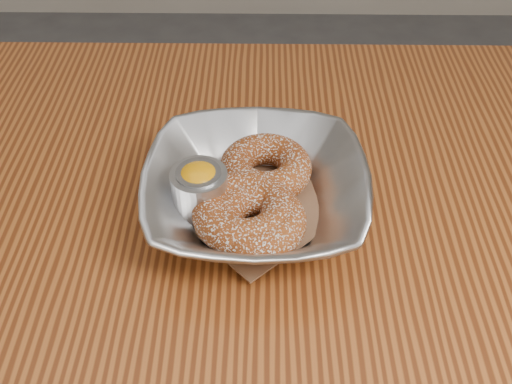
{
  "coord_description": "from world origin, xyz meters",
  "views": [
    {
      "loc": [
        0.06,
        -0.41,
        1.2
      ],
      "look_at": [
        0.05,
        0.04,
        0.78
      ],
      "focal_mm": 42.0,
      "sensor_mm": 36.0,
      "label": 1
    }
  ],
  "objects_px": {
    "serving_bowl": "(256,193)",
    "donut_extra": "(257,221)",
    "table": "(210,299)",
    "donut_back": "(266,168)",
    "donut_front": "(245,212)",
    "ramekin": "(200,189)"
  },
  "relations": [
    {
      "from": "table",
      "to": "serving_bowl",
      "type": "distance_m",
      "value": 0.14
    },
    {
      "from": "serving_bowl",
      "to": "ramekin",
      "type": "height_order",
      "value": "ramekin"
    },
    {
      "from": "serving_bowl",
      "to": "ramekin",
      "type": "distance_m",
      "value": 0.06
    },
    {
      "from": "donut_extra",
      "to": "ramekin",
      "type": "distance_m",
      "value": 0.07
    },
    {
      "from": "donut_front",
      "to": "serving_bowl",
      "type": "bearing_deg",
      "value": 70.28
    },
    {
      "from": "table",
      "to": "donut_back",
      "type": "xyz_separation_m",
      "value": [
        0.06,
        0.08,
        0.13
      ]
    },
    {
      "from": "ramekin",
      "to": "donut_back",
      "type": "bearing_deg",
      "value": 33.94
    },
    {
      "from": "serving_bowl",
      "to": "donut_extra",
      "type": "distance_m",
      "value": 0.04
    },
    {
      "from": "table",
      "to": "donut_extra",
      "type": "bearing_deg",
      "value": 2.2
    },
    {
      "from": "donut_front",
      "to": "ramekin",
      "type": "distance_m",
      "value": 0.05
    },
    {
      "from": "table",
      "to": "donut_front",
      "type": "relative_size",
      "value": 11.2
    },
    {
      "from": "serving_bowl",
      "to": "donut_front",
      "type": "distance_m",
      "value": 0.03
    },
    {
      "from": "donut_extra",
      "to": "ramekin",
      "type": "relative_size",
      "value": 1.69
    },
    {
      "from": "donut_front",
      "to": "ramekin",
      "type": "relative_size",
      "value": 1.84
    },
    {
      "from": "ramekin",
      "to": "serving_bowl",
      "type": "bearing_deg",
      "value": 4.16
    },
    {
      "from": "table",
      "to": "donut_extra",
      "type": "xyz_separation_m",
      "value": [
        0.05,
        0.0,
        0.13
      ]
    },
    {
      "from": "donut_back",
      "to": "donut_extra",
      "type": "relative_size",
      "value": 1.02
    },
    {
      "from": "serving_bowl",
      "to": "donut_extra",
      "type": "relative_size",
      "value": 2.36
    },
    {
      "from": "table",
      "to": "donut_extra",
      "type": "height_order",
      "value": "donut_extra"
    },
    {
      "from": "table",
      "to": "serving_bowl",
      "type": "relative_size",
      "value": 5.16
    },
    {
      "from": "donut_front",
      "to": "donut_extra",
      "type": "xyz_separation_m",
      "value": [
        0.01,
        -0.01,
        -0.0
      ]
    },
    {
      "from": "donut_back",
      "to": "ramekin",
      "type": "xyz_separation_m",
      "value": [
        -0.07,
        -0.05,
        0.01
      ]
    }
  ]
}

